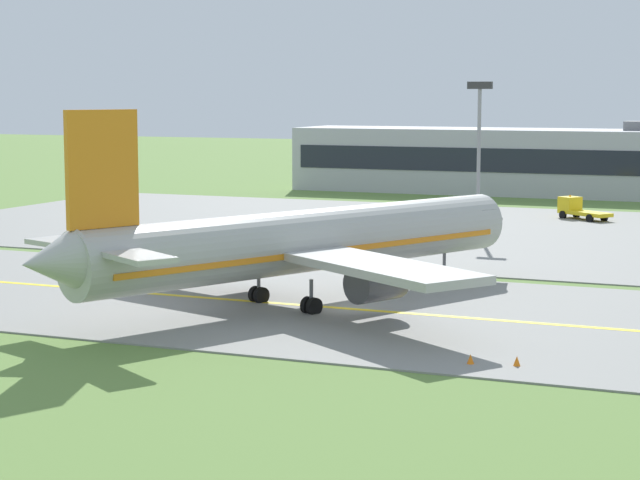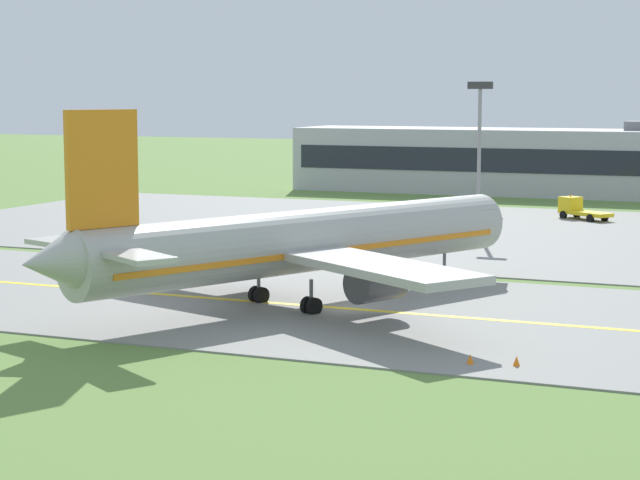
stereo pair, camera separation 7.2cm
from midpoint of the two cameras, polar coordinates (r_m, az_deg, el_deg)
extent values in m
plane|color=olive|center=(72.51, 1.26, -3.50)|extent=(500.00, 500.00, 0.00)
cube|color=gray|center=(72.50, 1.26, -3.46)|extent=(240.00, 28.00, 0.10)
cube|color=gray|center=(110.33, 14.17, 0.03)|extent=(140.00, 52.00, 0.10)
cube|color=yellow|center=(72.49, 1.26, -3.41)|extent=(220.00, 0.60, 0.01)
cylinder|color=#ADADA8|center=(73.55, -0.57, -0.03)|extent=(18.37, 32.36, 4.00)
cone|color=#ADADA8|center=(86.51, 8.56, 0.99)|extent=(4.55, 3.99, 3.80)
cone|color=#ADADA8|center=(63.08, -13.29, -1.08)|extent=(4.45, 4.36, 3.40)
cube|color=orange|center=(73.62, -0.57, -0.41)|extent=(17.26, 29.95, 0.36)
cube|color=#1E232D|center=(84.77, 7.62, 1.36)|extent=(3.84, 3.10, 0.70)
cube|color=#ADADA8|center=(78.88, -5.84, 0.07)|extent=(15.75, 9.14, 0.50)
cylinder|color=#47474C|center=(78.66, -3.79, -0.96)|extent=(3.55, 4.06, 2.30)
cylinder|color=black|center=(79.64, -2.88, -0.85)|extent=(2.00, 1.14, 2.10)
cube|color=#ADADA8|center=(65.96, 2.83, -1.32)|extent=(15.14, 12.32, 0.50)
cylinder|color=#47474C|center=(68.97, 2.85, -2.12)|extent=(3.55, 4.06, 2.30)
cylinder|color=black|center=(70.08, 3.79, -1.98)|extent=(2.00, 1.14, 2.10)
cube|color=orange|center=(64.25, -10.74, 3.49)|extent=(2.27, 4.14, 6.50)
cube|color=#ADADA8|center=(67.34, -12.20, -0.19)|extent=(6.46, 4.29, 0.30)
cube|color=#ADADA8|center=(61.88, -9.28, -0.76)|extent=(6.37, 5.20, 0.30)
cylinder|color=slate|center=(82.97, 6.22, -1.20)|extent=(0.24, 0.24, 1.65)
cylinder|color=black|center=(83.10, 6.21, -1.77)|extent=(0.79, 1.14, 1.10)
cylinder|color=slate|center=(74.68, -3.04, -2.12)|extent=(0.24, 0.24, 1.65)
cylinder|color=black|center=(75.03, -3.17, -2.71)|extent=(0.79, 1.14, 1.10)
cylinder|color=black|center=(74.60, -2.90, -2.77)|extent=(0.79, 1.14, 1.10)
cylinder|color=slate|center=(70.74, -0.41, -2.64)|extent=(0.24, 0.24, 1.65)
cylinder|color=black|center=(71.09, -0.56, -3.26)|extent=(0.79, 1.14, 1.10)
cylinder|color=black|center=(70.68, -0.26, -3.32)|extent=(0.79, 1.14, 1.10)
cube|color=yellow|center=(128.11, 12.35, 1.71)|extent=(2.63, 2.68, 1.80)
cube|color=#1E232D|center=(128.63, 12.12, 1.88)|extent=(1.18, 1.56, 0.81)
cube|color=yellow|center=(125.89, 13.34, 1.27)|extent=(4.95, 4.41, 0.40)
cylinder|color=orange|center=(128.02, 12.36, 2.16)|extent=(0.20, 0.20, 0.18)
cylinder|color=black|center=(127.53, 12.01, 1.22)|extent=(0.90, 0.77, 0.90)
cylinder|color=black|center=(128.90, 12.66, 1.27)|extent=(0.90, 0.77, 0.90)
cylinder|color=black|center=(124.55, 13.29, 1.05)|extent=(0.90, 0.77, 0.90)
cylinder|color=black|center=(126.02, 13.97, 1.10)|extent=(0.90, 0.77, 0.90)
cube|color=#B2B2B7|center=(158.36, 10.81, 3.84)|extent=(67.05, 13.03, 8.78)
cube|color=#1E232D|center=(151.93, 10.30, 3.87)|extent=(64.37, 0.10, 3.16)
cylinder|color=gray|center=(111.81, 7.92, 3.85)|extent=(0.36, 0.36, 14.00)
cube|color=#333333|center=(111.62, 7.99, 7.62)|extent=(2.40, 0.50, 0.70)
cone|color=orange|center=(58.21, 9.77, -5.99)|extent=(0.44, 0.44, 0.60)
cone|color=orange|center=(58.31, 7.51, -5.93)|extent=(0.44, 0.44, 0.60)
camera|label=1|loc=(0.04, -89.97, 0.00)|focal=64.42mm
camera|label=2|loc=(0.04, 90.03, 0.00)|focal=64.42mm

